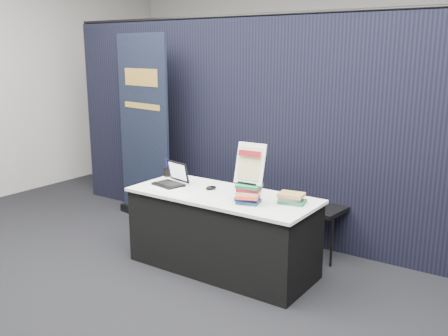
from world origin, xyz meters
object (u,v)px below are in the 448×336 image
display_table (222,232)px  laptop (171,179)px  book_stack_short (292,198)px  info_sign (250,164)px  pullup_banner (144,140)px  book_stack_tall (248,194)px  stacking_chair (323,203)px

display_table → laptop: 0.74m
book_stack_short → info_sign: bearing=-149.6°
book_stack_short → pullup_banner: (-2.30, 0.58, 0.20)m
display_table → book_stack_tall: bearing=-18.2°
book_stack_short → stacking_chair: (-0.04, 0.79, -0.25)m
info_sign → display_table: bearing=162.6°
display_table → stacking_chair: 1.10m
laptop → info_sign: info_sign is taller
book_stack_tall → book_stack_short: bearing=34.3°
laptop → book_stack_tall: (0.96, -0.09, 0.03)m
laptop → book_stack_short: 1.28m
display_table → laptop: laptop is taller
book_stack_tall → book_stack_short: book_stack_tall is taller
laptop → book_stack_tall: size_ratio=1.35×
stacking_chair → info_sign: bearing=-100.0°
laptop → info_sign: (0.96, -0.06, 0.29)m
display_table → info_sign: size_ratio=4.89×
book_stack_short → laptop: bearing=-174.4°
laptop → stacking_chair: (1.24, 0.91, -0.26)m
book_stack_tall → pullup_banner: (-1.99, 0.80, 0.16)m
laptop → book_stack_short: bearing=18.1°
display_table → stacking_chair: size_ratio=1.84×
book_stack_tall → info_sign: size_ratio=0.67×
book_stack_short → stacking_chair: bearing=92.6°
book_stack_short → stacking_chair: stacking_chair is taller
stacking_chair → laptop: bearing=-137.6°
laptop → pullup_banner: (-1.03, 0.71, 0.19)m
book_stack_tall → info_sign: 0.26m
book_stack_tall → pullup_banner: bearing=158.1°
pullup_banner → laptop: bearing=-25.3°
display_table → book_stack_short: 0.80m
display_table → info_sign: 0.81m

